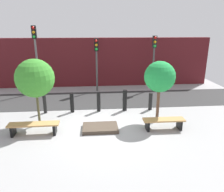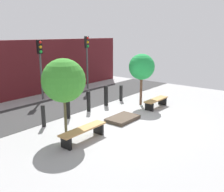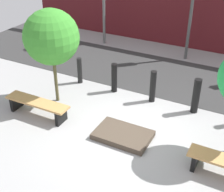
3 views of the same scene
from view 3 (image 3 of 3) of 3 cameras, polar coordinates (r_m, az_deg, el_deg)
name	(u,v)px [view 3 (image 3 of 3)]	position (r m, az deg, el deg)	size (l,w,h in m)	color
ground_plane	(124,135)	(8.40, 2.28, -7.20)	(18.00, 18.00, 0.00)	#979797
road_strip	(170,77)	(11.46, 10.62, 3.42)	(18.00, 3.17, 0.01)	#313131
building_facade	(200,8)	(13.90, 15.76, 15.16)	(16.20, 0.50, 3.39)	#511419
bench_left	(37,105)	(9.24, -13.48, -1.60)	(1.99, 0.47, 0.48)	black
planter_bed	(123,135)	(8.28, 2.01, -7.13)	(1.47, 0.95, 0.15)	#473B2F
tree_behind_left_bench	(51,37)	(9.13, -11.03, 10.50)	(1.61, 1.61, 2.90)	#4D482C
bollard_far_left	(80,71)	(10.77, -5.94, 4.65)	(0.17, 0.17, 0.91)	black
bollard_left	(114,78)	(10.15, 0.41, 3.33)	(0.19, 0.19, 0.99)	black
bollard_center	(153,86)	(9.67, 7.47, 1.73)	(0.19, 0.19, 1.03)	black
bollard_right	(196,96)	(9.36, 15.11, 0.00)	(0.22, 0.22, 1.08)	black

